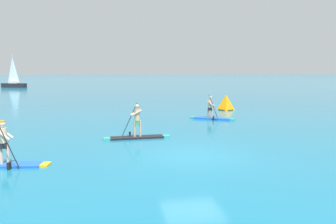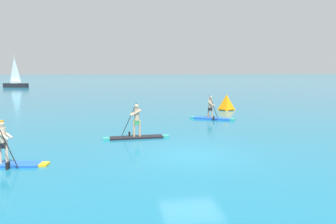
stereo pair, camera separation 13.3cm
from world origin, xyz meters
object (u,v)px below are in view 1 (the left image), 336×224
at_px(paddleboarder_near_left, 8,155).
at_px(paddleboarder_far_right, 212,115).
at_px(paddleboarder_mid_center, 137,131).
at_px(sailboat_left_horizon, 14,83).
at_px(race_marker_buoy, 226,103).

xyz_separation_m(paddleboarder_near_left, paddleboarder_far_right, (10.87, 9.55, -0.10)).
bearing_deg(paddleboarder_near_left, paddleboarder_mid_center, 47.25).
bearing_deg(sailboat_left_horizon, paddleboarder_near_left, 127.34).
distance_m(paddleboarder_mid_center, sailboat_left_horizon, 55.27).
bearing_deg(paddleboarder_near_left, sailboat_left_horizon, 113.46).
height_order(paddleboarder_mid_center, race_marker_buoy, paddleboarder_mid_center).
distance_m(paddleboarder_near_left, paddleboarder_far_right, 14.47).
distance_m(paddleboarder_far_right, sailboat_left_horizon, 52.73).
relative_size(paddleboarder_near_left, paddleboarder_mid_center, 0.83).
relative_size(paddleboarder_mid_center, sailboat_left_horizon, 0.52).
xyz_separation_m(paddleboarder_far_right, race_marker_buoy, (2.89, 5.01, 0.30)).
distance_m(paddleboarder_near_left, paddleboarder_mid_center, 6.47).
bearing_deg(paddleboarder_mid_center, paddleboarder_near_left, 36.27).
height_order(paddleboarder_far_right, race_marker_buoy, paddleboarder_far_right).
relative_size(paddleboarder_mid_center, paddleboarder_far_right, 1.15).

